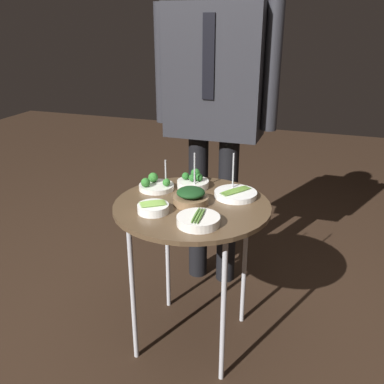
{
  "coord_description": "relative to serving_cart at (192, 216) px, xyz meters",
  "views": [
    {
      "loc": [
        0.49,
        -1.45,
        1.33
      ],
      "look_at": [
        0.0,
        0.0,
        0.7
      ],
      "focal_mm": 40.0,
      "sensor_mm": 36.0,
      "label": 1
    }
  ],
  "objects": [
    {
      "name": "ground_plane",
      "position": [
        0.0,
        0.0,
        -0.6
      ],
      "size": [
        8.0,
        8.0,
        0.0
      ],
      "primitive_type": "plane",
      "color": "black"
    },
    {
      "name": "serving_cart",
      "position": [
        0.0,
        0.0,
        0.0
      ],
      "size": [
        0.62,
        0.62,
        0.65
      ],
      "color": "brown",
      "rests_on": "ground_plane"
    },
    {
      "name": "bowl_broccoli_back_left",
      "position": [
        -0.05,
        0.18,
        0.07
      ],
      "size": [
        0.14,
        0.14,
        0.16
      ],
      "color": "silver",
      "rests_on": "serving_cart"
    },
    {
      "name": "bowl_broccoli_mid_left",
      "position": [
        -0.2,
        0.1,
        0.07
      ],
      "size": [
        0.15,
        0.15,
        0.13
      ],
      "color": "silver",
      "rests_on": "serving_cart"
    },
    {
      "name": "bowl_asparagus_front_right",
      "position": [
        0.14,
        0.13,
        0.06
      ],
      "size": [
        0.17,
        0.17,
        0.17
      ],
      "color": "white",
      "rests_on": "serving_cart"
    },
    {
      "name": "waiter_figure",
      "position": [
        -0.06,
        0.51,
        0.42
      ],
      "size": [
        0.6,
        0.22,
        1.61
      ],
      "color": "black",
      "rests_on": "ground_plane"
    },
    {
      "name": "bowl_spinach_near_rim",
      "position": [
        -0.01,
        0.0,
        0.08
      ],
      "size": [
        0.14,
        0.14,
        0.07
      ],
      "color": "brown",
      "rests_on": "serving_cart"
    },
    {
      "name": "bowl_asparagus_front_left",
      "position": [
        -0.11,
        -0.12,
        0.07
      ],
      "size": [
        0.12,
        0.12,
        0.04
      ],
      "color": "white",
      "rests_on": "serving_cart"
    },
    {
      "name": "bowl_asparagus_front_center",
      "position": [
        0.08,
        -0.16,
        0.07
      ],
      "size": [
        0.15,
        0.15,
        0.04
      ],
      "color": "silver",
      "rests_on": "serving_cart"
    }
  ]
}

